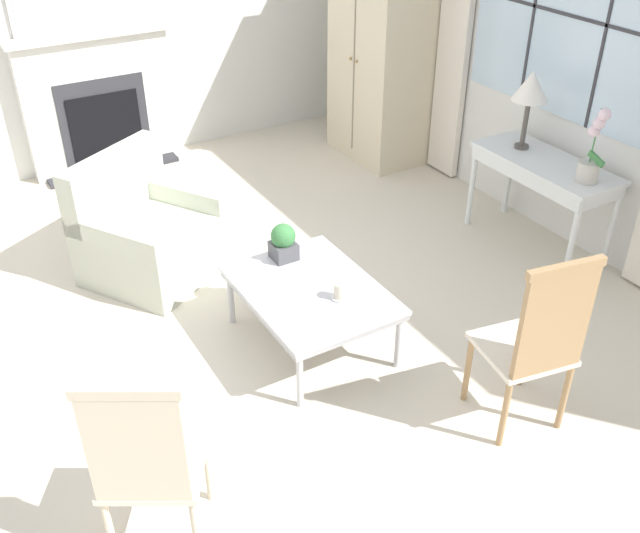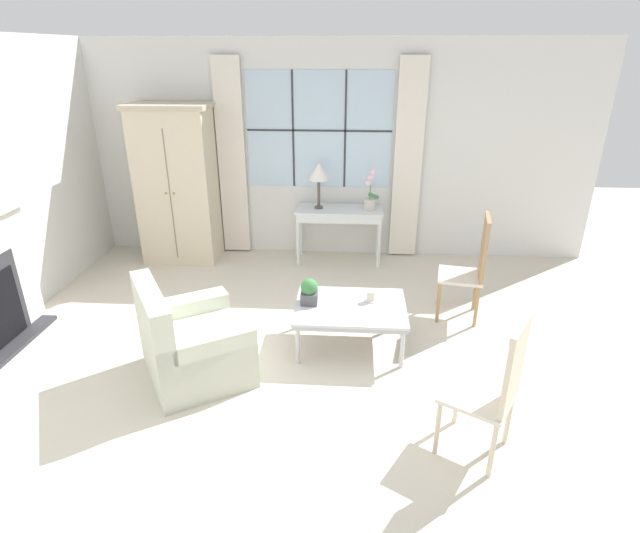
# 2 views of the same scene
# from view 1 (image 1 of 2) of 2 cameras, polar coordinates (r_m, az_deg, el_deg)

# --- Properties ---
(ground_plane) EXTENTS (14.00, 14.00, 0.00)m
(ground_plane) POSITION_cam_1_polar(r_m,az_deg,el_deg) (4.81, -9.42, -5.18)
(ground_plane) COLOR beige
(wall_back_windowed) EXTENTS (7.20, 0.14, 2.80)m
(wall_back_windowed) POSITION_cam_1_polar(r_m,az_deg,el_deg) (5.79, 19.04, 15.77)
(wall_back_windowed) COLOR silver
(wall_back_windowed) RESTS_ON ground_plane
(wall_left) EXTENTS (0.06, 7.20, 2.80)m
(wall_left) POSITION_cam_1_polar(r_m,az_deg,el_deg) (7.07, -15.74, 19.14)
(wall_left) COLOR silver
(wall_left) RESTS_ON ground_plane
(fireplace) EXTENTS (0.34, 1.45, 2.28)m
(fireplace) POSITION_cam_1_polar(r_m,az_deg,el_deg) (7.04, -17.41, 13.34)
(fireplace) COLOR #2D2D33
(fireplace) RESTS_ON ground_plane
(armoire) EXTENTS (1.04, 0.65, 2.04)m
(armoire) POSITION_cam_1_polar(r_m,az_deg,el_deg) (6.96, 4.89, 16.78)
(armoire) COLOR beige
(armoire) RESTS_ON ground_plane
(console_table) EXTENTS (1.14, 0.49, 0.73)m
(console_table) POSITION_cam_1_polar(r_m,az_deg,el_deg) (5.63, 17.51, 7.28)
(console_table) COLOR silver
(console_table) RESTS_ON ground_plane
(table_lamp) EXTENTS (0.27, 0.27, 0.60)m
(table_lamp) POSITION_cam_1_polar(r_m,az_deg,el_deg) (5.61, 16.52, 13.53)
(table_lamp) COLOR #4C4742
(table_lamp) RESTS_ON console_table
(potted_orchid) EXTENTS (0.19, 0.15, 0.54)m
(potted_orchid) POSITION_cam_1_polar(r_m,az_deg,el_deg) (5.28, 20.90, 8.31)
(potted_orchid) COLOR #BCB7AD
(potted_orchid) RESTS_ON console_table
(armchair_upholstered) EXTENTS (1.17, 1.21, 0.88)m
(armchair_upholstered) POSITION_cam_1_polar(r_m,az_deg,el_deg) (5.37, -13.32, 2.41)
(armchair_upholstered) COLOR beige
(armchair_upholstered) RESTS_ON ground_plane
(side_chair_wooden) EXTENTS (0.51, 0.51, 1.13)m
(side_chair_wooden) POSITION_cam_1_polar(r_m,az_deg,el_deg) (3.86, 17.05, -5.48)
(side_chair_wooden) COLOR beige
(side_chair_wooden) RESTS_ON ground_plane
(accent_chair_wooden) EXTENTS (0.60, 0.60, 1.09)m
(accent_chair_wooden) POSITION_cam_1_polar(r_m,az_deg,el_deg) (3.21, -13.74, -14.77)
(accent_chair_wooden) COLOR beige
(accent_chair_wooden) RESTS_ON ground_plane
(coffee_table) EXTENTS (1.04, 0.79, 0.43)m
(coffee_table) POSITION_cam_1_polar(r_m,az_deg,el_deg) (4.43, -0.76, -2.16)
(coffee_table) COLOR #BCBCC1
(coffee_table) RESTS_ON ground_plane
(potted_plant_small) EXTENTS (0.16, 0.16, 0.25)m
(potted_plant_small) POSITION_cam_1_polar(r_m,az_deg,el_deg) (4.63, -2.95, 2.00)
(potted_plant_small) COLOR #4C4C51
(potted_plant_small) RESTS_ON coffee_table
(pillar_candle) EXTENTS (0.11, 0.11, 0.12)m
(pillar_candle) POSITION_cam_1_polar(r_m,az_deg,el_deg) (4.28, 1.60, -2.01)
(pillar_candle) COLOR silver
(pillar_candle) RESTS_ON coffee_table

